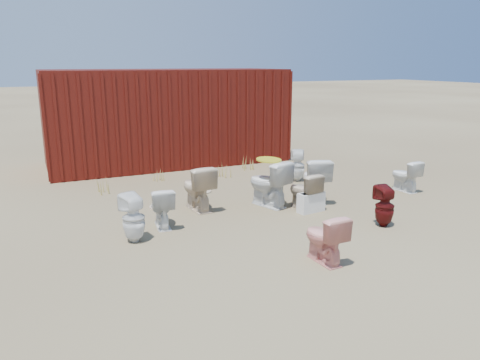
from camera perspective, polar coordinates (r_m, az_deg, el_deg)
name	(u,v)px	position (r m, az deg, el deg)	size (l,w,h in m)	color
ground	(255,220)	(7.90, 1.81, -4.84)	(100.00, 100.00, 0.00)	brown
shipping_container	(167,117)	(12.42, -8.92, 7.65)	(6.00, 2.40, 2.40)	#4B0E0C
toilet_front_a	(162,207)	(7.57, -9.53, -3.27)	(0.37, 0.64, 0.66)	white
toilet_front_pink	(324,238)	(6.28, 10.25, -6.94)	(0.38, 0.66, 0.67)	pink
toilet_front_c	(315,179)	(8.95, 9.14, 0.09)	(0.47, 0.83, 0.85)	white
toilet_front_maroon	(385,206)	(7.84, 17.22, -3.08)	(0.30, 0.31, 0.67)	#500E0D
toilet_front_e	(405,176)	(10.13, 19.49, 0.51)	(0.36, 0.63, 0.65)	white
toilet_back_a	(133,218)	(7.01, -12.86, -4.55)	(0.33, 0.34, 0.73)	white
toilet_back_beige_left	(197,187)	(8.35, -5.21, -0.91)	(0.46, 0.80, 0.82)	beige
toilet_back_beige_right	(304,191)	(8.44, 7.81, -1.34)	(0.38, 0.66, 0.67)	#C0A98C
toilet_back_yellowlid	(268,183)	(8.54, 3.48, -0.41)	(0.48, 0.84, 0.85)	white
toilet_back_e	(298,166)	(10.43, 7.03, 1.74)	(0.31, 0.32, 0.70)	white
yellow_lid	(269,160)	(8.44, 3.53, 2.48)	(0.43, 0.54, 0.03)	gold
loose_tank	(311,202)	(8.34, 8.65, -2.70)	(0.50, 0.20, 0.35)	white
loose_lid_near	(202,191)	(9.61, -4.63, -1.34)	(0.38, 0.49, 0.02)	#C0AC8B
loose_lid_far	(161,207)	(8.62, -9.65, -3.32)	(0.36, 0.47, 0.02)	tan
weed_clump_a	(102,187)	(9.84, -16.51, -0.77)	(0.36, 0.36, 0.27)	#AC9844
weed_clump_b	(226,171)	(10.74, -1.66, 1.12)	(0.32, 0.32, 0.30)	#AC9844
weed_clump_c	(285,168)	(10.90, 5.54, 1.42)	(0.36, 0.36, 0.36)	#AC9844
weed_clump_d	(156,175)	(10.62, -10.21, 0.64)	(0.30, 0.30, 0.26)	#AC9844
weed_clump_e	(247,163)	(11.54, 0.88, 2.04)	(0.34, 0.34, 0.30)	#AC9844
weed_clump_f	(384,188)	(9.86, 17.18, -0.97)	(0.28, 0.28, 0.21)	#AC9844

